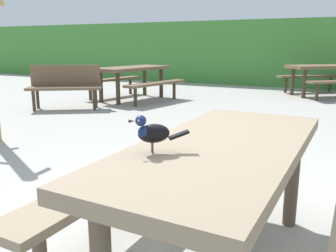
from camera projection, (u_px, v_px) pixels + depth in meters
name	position (u px, v px, depth m)	size (l,w,h in m)	color
ground_plane	(201.00, 237.00, 2.36)	(60.00, 60.00, 0.00)	#A3A099
hedge_wall	(319.00, 53.00, 10.53)	(28.00, 1.63, 1.94)	#428438
picnic_table_foreground	(221.00, 175.00, 1.92)	(1.73, 1.82, 0.74)	#84725B
bird_grackle	(152.00, 132.00, 1.66)	(0.24, 0.20, 0.18)	black
picnic_table_mid_left	(132.00, 75.00, 8.04)	(2.01, 2.03, 0.74)	brown
picnic_table_mid_right	(326.00, 73.00, 8.65)	(2.38, 2.37, 0.74)	brown
park_bench_side	(65.00, 84.00, 6.94)	(1.42, 1.13, 0.84)	brown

